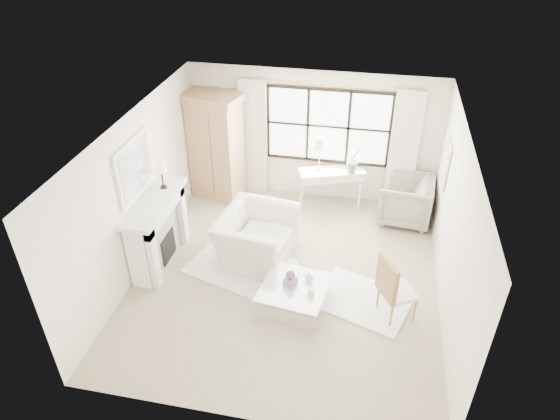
# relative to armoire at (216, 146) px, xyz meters

# --- Properties ---
(floor) EXTENTS (5.50, 5.50, 0.00)m
(floor) POSITION_rel_armoire_xyz_m (1.92, -2.36, -1.14)
(floor) COLOR tan
(floor) RESTS_ON ground
(ceiling) EXTENTS (5.50, 5.50, 0.00)m
(ceiling) POSITION_rel_armoire_xyz_m (1.92, -2.36, 1.56)
(ceiling) COLOR white
(ceiling) RESTS_ON ground
(wall_back) EXTENTS (5.00, 0.00, 5.00)m
(wall_back) POSITION_rel_armoire_xyz_m (1.92, 0.39, 0.21)
(wall_back) COLOR silver
(wall_back) RESTS_ON ground
(wall_front) EXTENTS (5.00, 0.00, 5.00)m
(wall_front) POSITION_rel_armoire_xyz_m (1.92, -5.11, 0.21)
(wall_front) COLOR white
(wall_front) RESTS_ON ground
(wall_left) EXTENTS (0.00, 5.50, 5.50)m
(wall_left) POSITION_rel_armoire_xyz_m (-0.58, -2.36, 0.21)
(wall_left) COLOR white
(wall_left) RESTS_ON ground
(wall_right) EXTENTS (0.00, 5.50, 5.50)m
(wall_right) POSITION_rel_armoire_xyz_m (4.42, -2.36, 0.21)
(wall_right) COLOR silver
(wall_right) RESTS_ON ground
(window_pane) EXTENTS (2.40, 0.02, 1.50)m
(window_pane) POSITION_rel_armoire_xyz_m (2.22, 0.37, 0.46)
(window_pane) COLOR white
(window_pane) RESTS_ON wall_back
(window_frame) EXTENTS (2.50, 0.04, 1.50)m
(window_frame) POSITION_rel_armoire_xyz_m (2.22, 0.36, 0.46)
(window_frame) COLOR black
(window_frame) RESTS_ON wall_back
(curtain_rod) EXTENTS (3.30, 0.04, 0.04)m
(curtain_rod) POSITION_rel_armoire_xyz_m (2.22, 0.31, 1.33)
(curtain_rod) COLOR #B99140
(curtain_rod) RESTS_ON wall_back
(curtain_left) EXTENTS (0.55, 0.10, 2.47)m
(curtain_left) POSITION_rel_armoire_xyz_m (0.72, 0.29, 0.10)
(curtain_left) COLOR beige
(curtain_left) RESTS_ON ground
(curtain_right) EXTENTS (0.55, 0.10, 2.47)m
(curtain_right) POSITION_rel_armoire_xyz_m (3.72, 0.29, 0.10)
(curtain_right) COLOR beige
(curtain_right) RESTS_ON ground
(fireplace) EXTENTS (0.58, 1.66, 1.26)m
(fireplace) POSITION_rel_armoire_xyz_m (-0.35, -2.36, -0.49)
(fireplace) COLOR silver
(fireplace) RESTS_ON ground
(mirror_frame) EXTENTS (0.05, 1.15, 0.95)m
(mirror_frame) POSITION_rel_armoire_xyz_m (-0.55, -2.36, 0.70)
(mirror_frame) COLOR white
(mirror_frame) RESTS_ON wall_left
(mirror_glass) EXTENTS (0.02, 1.00, 0.80)m
(mirror_glass) POSITION_rel_armoire_xyz_m (-0.52, -2.36, 0.70)
(mirror_glass) COLOR silver
(mirror_glass) RESTS_ON wall_left
(art_frame) EXTENTS (0.04, 0.62, 0.82)m
(art_frame) POSITION_rel_armoire_xyz_m (4.39, -0.66, 0.41)
(art_frame) COLOR silver
(art_frame) RESTS_ON wall_right
(art_canvas) EXTENTS (0.01, 0.52, 0.72)m
(art_canvas) POSITION_rel_armoire_xyz_m (4.37, -0.66, 0.41)
(art_canvas) COLOR beige
(art_canvas) RESTS_ON wall_right
(mantel_lamp) EXTENTS (0.22, 0.22, 0.51)m
(mantel_lamp) POSITION_rel_armoire_xyz_m (-0.30, -1.95, 0.51)
(mantel_lamp) COLOR black
(mantel_lamp) RESTS_ON fireplace
(armoire) EXTENTS (1.26, 0.96, 2.24)m
(armoire) POSITION_rel_armoire_xyz_m (0.00, 0.00, 0.00)
(armoire) COLOR tan
(armoire) RESTS_ON floor
(console_table) EXTENTS (1.38, 0.86, 0.80)m
(console_table) POSITION_rel_armoire_xyz_m (2.38, 0.06, -0.74)
(console_table) COLOR white
(console_table) RESTS_ON floor
(console_lamp) EXTENTS (0.28, 0.28, 0.69)m
(console_lamp) POSITION_rel_armoire_xyz_m (2.10, 0.06, 0.22)
(console_lamp) COLOR #BF9442
(console_lamp) RESTS_ON console_table
(orchid_plant) EXTENTS (0.38, 0.37, 0.53)m
(orchid_plant) POSITION_rel_armoire_xyz_m (2.79, 0.08, -0.07)
(orchid_plant) COLOR #5F7D53
(orchid_plant) RESTS_ON console_table
(side_table) EXTENTS (0.40, 0.40, 0.51)m
(side_table) POSITION_rel_armoire_xyz_m (1.71, -1.45, -0.81)
(side_table) COLOR white
(side_table) RESTS_ON floor
(rug_left) EXTENTS (1.99, 1.65, 0.03)m
(rug_left) POSITION_rel_armoire_xyz_m (1.08, -2.28, -1.12)
(rug_left) COLOR white
(rug_left) RESTS_ON floor
(rug_right) EXTENTS (1.70, 1.48, 0.03)m
(rug_right) POSITION_rel_armoire_xyz_m (3.23, -2.69, -1.13)
(rug_right) COLOR white
(rug_right) RESTS_ON floor
(club_armchair) EXTENTS (1.37, 1.51, 0.88)m
(club_armchair) POSITION_rel_armoire_xyz_m (1.29, -1.94, -0.70)
(club_armchair) COLOR beige
(club_armchair) RESTS_ON floor
(wingback_chair) EXTENTS (1.09, 1.06, 0.90)m
(wingback_chair) POSITION_rel_armoire_xyz_m (3.86, -0.21, -0.69)
(wingback_chair) COLOR gray
(wingback_chair) RESTS_ON floor
(french_chair) EXTENTS (0.66, 0.66, 1.08)m
(french_chair) POSITION_rel_armoire_xyz_m (3.70, -2.91, -0.83)
(french_chair) COLOR #A57945
(french_chair) RESTS_ON floor
(coffee_table) EXTENTS (1.12, 1.12, 0.38)m
(coffee_table) POSITION_rel_armoire_xyz_m (2.16, -2.99, -0.96)
(coffee_table) COLOR white
(coffee_table) RESTS_ON floor
(planter_box) EXTENTS (0.22, 0.22, 0.13)m
(planter_box) POSITION_rel_armoire_xyz_m (2.09, -2.96, -0.70)
(planter_box) COLOR slate
(planter_box) RESTS_ON coffee_table
(planter_flowers) EXTENTS (0.14, 0.14, 0.14)m
(planter_flowers) POSITION_rel_armoire_xyz_m (2.09, -2.96, -0.56)
(planter_flowers) COLOR #62327D
(planter_flowers) RESTS_ON planter_box
(pillar_candle) EXTENTS (0.10, 0.10, 0.12)m
(pillar_candle) POSITION_rel_armoire_xyz_m (2.44, -3.12, -0.70)
(pillar_candle) COLOR beige
(pillar_candle) RESTS_ON coffee_table
(coffee_vase) EXTENTS (0.15, 0.15, 0.15)m
(coffee_vase) POSITION_rel_armoire_xyz_m (2.36, -2.82, -0.69)
(coffee_vase) COLOR silver
(coffee_vase) RESTS_ON coffee_table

